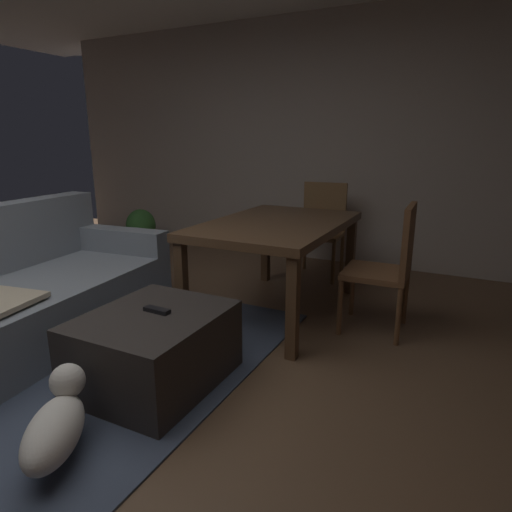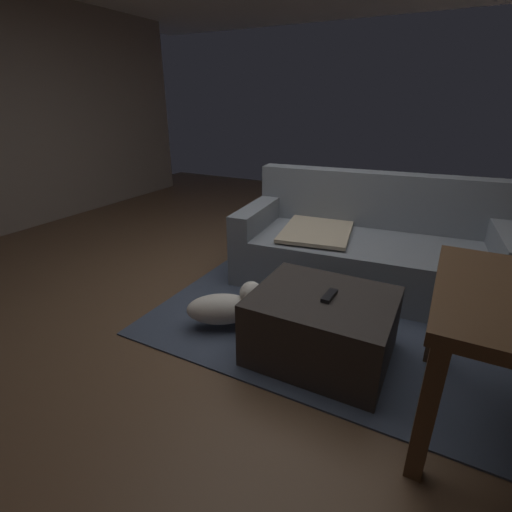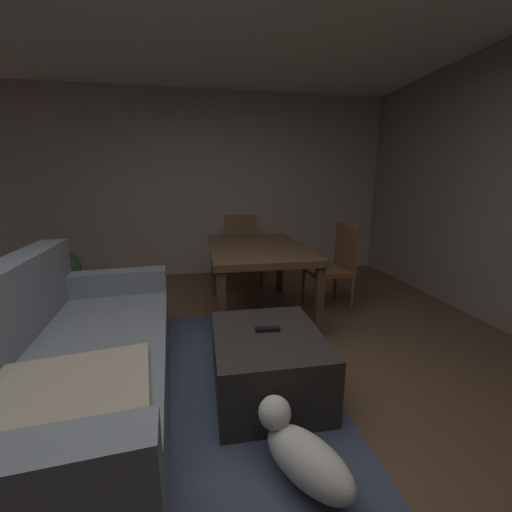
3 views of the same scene
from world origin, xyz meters
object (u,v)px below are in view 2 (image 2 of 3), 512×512
object	(u,v)px
couch	(367,248)
tv_remote	(329,296)
ottoman_coffee_table	(321,327)
small_dog	(226,306)

from	to	relation	value
couch	tv_remote	size ratio (longest dim) A/B	13.83
couch	ottoman_coffee_table	bearing A→B (deg)	-89.99
ottoman_coffee_table	small_dog	distance (m)	0.68
couch	small_dog	xyz separation A→B (m)	(-0.68, -1.21, -0.14)
tv_remote	ottoman_coffee_table	bearing A→B (deg)	174.39
couch	ottoman_coffee_table	distance (m)	1.20
couch	small_dog	bearing A→B (deg)	-119.26
ottoman_coffee_table	tv_remote	bearing A→B (deg)	-7.72
couch	small_dog	distance (m)	1.39
ottoman_coffee_table	small_dog	size ratio (longest dim) A/B	1.57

